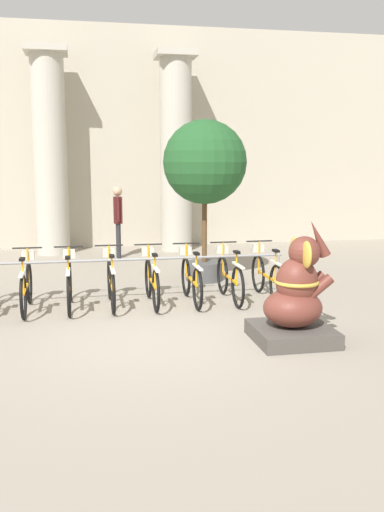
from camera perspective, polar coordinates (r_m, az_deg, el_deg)
name	(u,v)px	position (r m, az deg, el deg)	size (l,w,h in m)	color
ground_plane	(152,337)	(7.89, -4.06, -8.08)	(60.00, 60.00, 0.00)	gray
building_facade	(112,138)	(16.11, -8.03, 11.59)	(20.00, 0.20, 6.00)	#BCB29E
column_left	(50,151)	(15.09, -14.02, 10.12)	(1.04, 1.04, 5.16)	#BCB7A8
column_right	(176,152)	(15.29, -1.63, 10.38)	(1.04, 1.04, 5.16)	#BCB7A8
bike_rack	(110,266)	(9.59, -8.18, -1.04)	(5.99, 0.05, 0.77)	gray
bicycle_2	(26,286)	(9.52, -16.23, -2.86)	(0.48, 1.73, 0.97)	black
bicycle_3	(69,284)	(9.50, -12.17, -2.72)	(0.48, 1.73, 0.97)	black
bicycle_4	(111,282)	(9.52, -8.11, -2.57)	(0.48, 1.73, 0.97)	black
bicycle_5	(152,280)	(9.57, -4.06, -2.45)	(0.48, 1.73, 0.97)	black
bicycle_6	(191,279)	(9.67, -0.10, -2.29)	(0.48, 1.73, 0.97)	black
bicycle_7	(229,277)	(9.83, 3.75, -2.12)	(0.48, 1.73, 0.97)	black
bicycle_8	(266,275)	(10.04, 7.46, -1.94)	(0.48, 1.73, 0.97)	black
elephant_statue	(295,301)	(7.69, 10.31, -4.42)	(1.02, 1.02, 1.65)	#4C4742
person_pedestrian	(118,215)	(14.19, -7.40, 4.10)	(0.23, 0.47, 1.77)	#28282D
potted_tree	(205,167)	(11.28, 1.28, 8.88)	(1.65, 1.65, 3.18)	#4C4C4C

